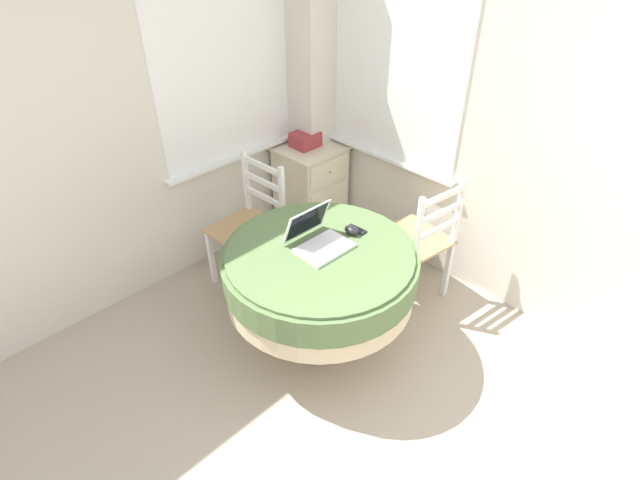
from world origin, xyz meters
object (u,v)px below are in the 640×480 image
corner_cabinet (311,188)px  storage_box (305,139)px  laptop (318,239)px  computer_mouse (352,230)px  round_dining_table (320,271)px  dining_chair_near_right_window (418,242)px  dining_chair_near_back_window (251,226)px  cell_phone (357,229)px

corner_cabinet → storage_box: storage_box is taller
laptop → computer_mouse: (0.22, -0.06, -0.02)m
round_dining_table → laptop: laptop is taller
laptop → dining_chair_near_right_window: bearing=-11.7°
laptop → dining_chair_near_right_window: 0.87m
dining_chair_near_right_window → storage_box: (0.10, 1.21, 0.33)m
dining_chair_near_right_window → corner_cabinet: dining_chair_near_right_window is taller
round_dining_table → computer_mouse: (0.25, -0.01, 0.17)m
laptop → dining_chair_near_back_window: bearing=82.8°
dining_chair_near_right_window → storage_box: bearing=85.3°
round_dining_table → dining_chair_near_back_window: size_ratio=1.20×
cell_phone → dining_chair_near_back_window: 0.90m
dining_chair_near_back_window → dining_chair_near_right_window: (0.69, -0.94, 0.00)m
round_dining_table → storage_box: size_ratio=5.52×
laptop → computer_mouse: size_ratio=3.13×
corner_cabinet → computer_mouse: bearing=-122.7°
computer_mouse → corner_cabinet: 1.31m
dining_chair_near_back_window → storage_box: size_ratio=4.59×
laptop → dining_chair_near_back_window: (0.10, 0.78, -0.33)m
cell_phone → corner_cabinet: bearing=59.2°
computer_mouse → storage_box: 1.28m
laptop → corner_cabinet: 1.41m
dining_chair_near_back_window → corner_cabinet: 0.83m
dining_chair_near_right_window → corner_cabinet: 1.17m
computer_mouse → round_dining_table: bearing=177.5°
computer_mouse → dining_chair_near_back_window: size_ratio=0.11×
round_dining_table → dining_chair_near_right_window: bearing=-8.2°
computer_mouse → storage_box: bearing=58.8°
computer_mouse → dining_chair_near_right_window: dining_chair_near_right_window is taller
dining_chair_near_back_window → corner_cabinet: dining_chair_near_back_window is taller
dining_chair_near_right_window → computer_mouse: bearing=169.2°
laptop → cell_phone: 0.28m
cell_phone → storage_box: (0.61, 1.09, 0.04)m
cell_phone → storage_box: bearing=60.7°
laptop → storage_box: (0.89, 1.04, -0.00)m
computer_mouse → corner_cabinet: (0.67, 1.05, -0.40)m
computer_mouse → dining_chair_near_right_window: (0.56, -0.11, -0.31)m
round_dining_table → dining_chair_near_right_window: dining_chair_near_right_window is taller
round_dining_table → computer_mouse: computer_mouse is taller
dining_chair_near_back_window → cell_phone: bearing=-78.2°
cell_phone → dining_chair_near_right_window: dining_chair_near_right_window is taller
round_dining_table → corner_cabinet: size_ratio=1.53×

